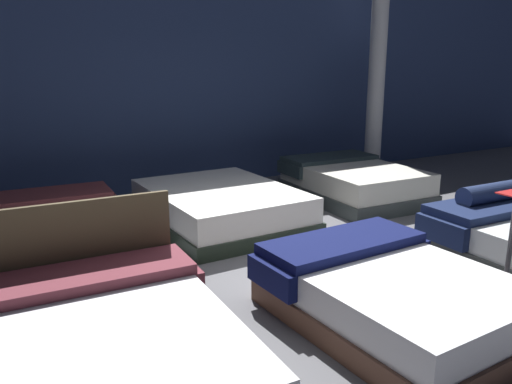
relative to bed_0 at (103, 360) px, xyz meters
name	(u,v)px	position (x,y,z in m)	size (l,w,h in m)	color
ground_plane	(306,274)	(2.16, 1.00, -0.29)	(18.00, 18.00, 0.02)	#5B5B60
showroom_back_wall	(162,78)	(2.16, 4.89, 1.47)	(18.00, 0.06, 3.50)	navy
bed_0	(103,360)	(0.00, 0.00, 0.00)	(1.64, 2.00, 1.03)	brown
bed_1	(391,294)	(2.19, -0.10, -0.05)	(1.59, 1.97, 0.52)	brown
bed_3	(43,231)	(0.04, 2.89, -0.05)	(1.80, 1.99, 0.51)	#4B525F
bed_4	(221,207)	(2.11, 2.80, -0.05)	(1.71, 2.20, 0.47)	black
bed_5	(353,182)	(4.36, 2.95, -0.02)	(1.56, 2.07, 0.56)	#2E3434
price_sign	(508,262)	(3.25, -0.35, 0.09)	(0.28, 0.24, 0.97)	#3F3F44
support_pillar	(377,76)	(5.70, 4.03, 1.47)	(0.29, 0.29, 3.50)	silver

